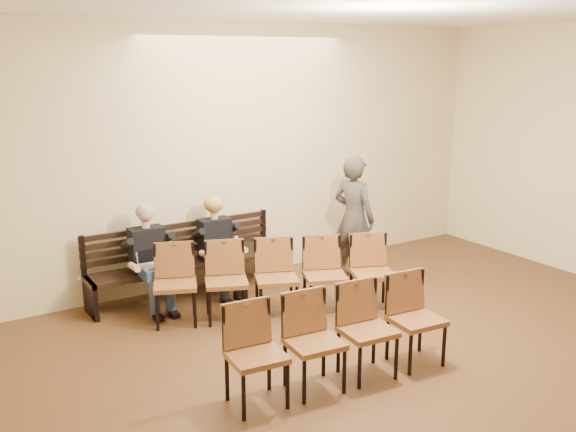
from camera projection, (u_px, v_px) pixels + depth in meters
The scene contains 10 objects.
room_walls at pixel (493, 121), 5.17m from camera, with size 8.02×10.01×3.51m.
bench at pixel (188, 279), 8.35m from camera, with size 2.60×0.90×0.45m, color black.
seated_man at pixel (150, 259), 7.88m from camera, with size 0.52×0.72×1.25m, color black, non-canonical shape.
seated_woman at pixel (218, 250), 8.36m from camera, with size 0.51×0.70×1.18m, color black, non-canonical shape.
laptop at pixel (154, 267), 7.74m from camera, with size 0.33×0.26×0.24m, color silver.
water_bottle at pixel (237, 255), 8.22m from camera, with size 0.07×0.07×0.24m, color silver.
bag at pixel (227, 275), 8.77m from camera, with size 0.36×0.25×0.26m, color black.
passerby at pixel (354, 209), 8.82m from camera, with size 0.73×0.48×2.01m, color #3D3832.
chair_row_front at pixel (276, 279), 7.63m from camera, with size 2.87×0.51×0.93m, color brown.
chair_row_back at pixel (342, 337), 6.06m from camera, with size 2.25×0.51×0.93m, color brown.
Camera 1 is at (-4.16, -2.74, 3.05)m, focal length 40.00 mm.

